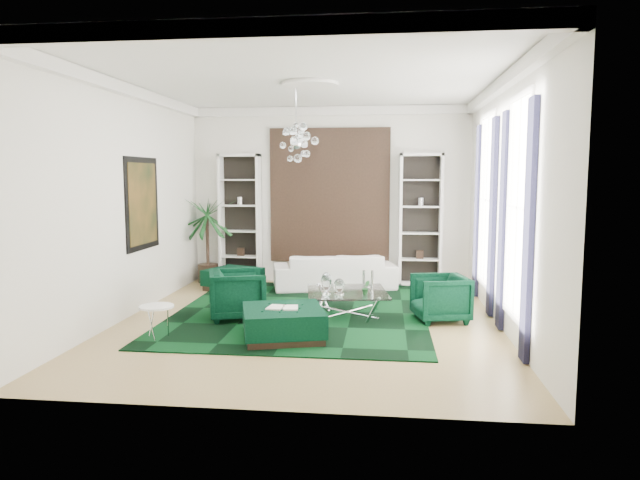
# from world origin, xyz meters

# --- Properties ---
(floor) EXTENTS (6.00, 7.00, 0.02)m
(floor) POSITION_xyz_m (0.00, 0.00, -0.01)
(floor) COLOR tan
(floor) RESTS_ON ground
(ceiling) EXTENTS (6.00, 7.00, 0.02)m
(ceiling) POSITION_xyz_m (0.00, 0.00, 3.81)
(ceiling) COLOR white
(ceiling) RESTS_ON ground
(wall_back) EXTENTS (6.00, 0.02, 3.80)m
(wall_back) POSITION_xyz_m (0.00, 3.51, 1.90)
(wall_back) COLOR white
(wall_back) RESTS_ON ground
(wall_front) EXTENTS (6.00, 0.02, 3.80)m
(wall_front) POSITION_xyz_m (0.00, -3.51, 1.90)
(wall_front) COLOR white
(wall_front) RESTS_ON ground
(wall_left) EXTENTS (0.02, 7.00, 3.80)m
(wall_left) POSITION_xyz_m (-3.01, 0.00, 1.90)
(wall_left) COLOR white
(wall_left) RESTS_ON ground
(wall_right) EXTENTS (0.02, 7.00, 3.80)m
(wall_right) POSITION_xyz_m (3.01, 0.00, 1.90)
(wall_right) COLOR white
(wall_right) RESTS_ON ground
(crown_molding) EXTENTS (6.00, 7.00, 0.18)m
(crown_molding) POSITION_xyz_m (0.00, 0.00, 3.70)
(crown_molding) COLOR white
(crown_molding) RESTS_ON ceiling
(ceiling_medallion) EXTENTS (0.90, 0.90, 0.05)m
(ceiling_medallion) POSITION_xyz_m (0.00, 0.30, 3.77)
(ceiling_medallion) COLOR white
(ceiling_medallion) RESTS_ON ceiling
(tapestry) EXTENTS (2.50, 0.06, 2.80)m
(tapestry) POSITION_xyz_m (0.00, 3.46, 1.90)
(tapestry) COLOR black
(tapestry) RESTS_ON wall_back
(shelving_left) EXTENTS (0.90, 0.38, 2.80)m
(shelving_left) POSITION_xyz_m (-1.95, 3.31, 1.40)
(shelving_left) COLOR white
(shelving_left) RESTS_ON floor
(shelving_right) EXTENTS (0.90, 0.38, 2.80)m
(shelving_right) POSITION_xyz_m (1.95, 3.31, 1.40)
(shelving_right) COLOR white
(shelving_right) RESTS_ON floor
(painting) EXTENTS (0.04, 1.30, 1.60)m
(painting) POSITION_xyz_m (-2.97, 0.60, 1.85)
(painting) COLOR black
(painting) RESTS_ON wall_left
(window_near) EXTENTS (0.03, 1.10, 2.90)m
(window_near) POSITION_xyz_m (2.99, -0.90, 1.90)
(window_near) COLOR white
(window_near) RESTS_ON wall_right
(curtain_near_a) EXTENTS (0.07, 0.30, 3.25)m
(curtain_near_a) POSITION_xyz_m (2.96, -1.68, 1.65)
(curtain_near_a) COLOR black
(curtain_near_a) RESTS_ON floor
(curtain_near_b) EXTENTS (0.07, 0.30, 3.25)m
(curtain_near_b) POSITION_xyz_m (2.96, -0.12, 1.65)
(curtain_near_b) COLOR black
(curtain_near_b) RESTS_ON floor
(window_far) EXTENTS (0.03, 1.10, 2.90)m
(window_far) POSITION_xyz_m (2.99, 1.50, 1.90)
(window_far) COLOR white
(window_far) RESTS_ON wall_right
(curtain_far_a) EXTENTS (0.07, 0.30, 3.25)m
(curtain_far_a) POSITION_xyz_m (2.96, 0.72, 1.65)
(curtain_far_a) COLOR black
(curtain_far_a) RESTS_ON floor
(curtain_far_b) EXTENTS (0.07, 0.30, 3.25)m
(curtain_far_b) POSITION_xyz_m (2.96, 2.28, 1.65)
(curtain_far_b) COLOR black
(curtain_far_b) RESTS_ON floor
(rug) EXTENTS (4.20, 5.00, 0.02)m
(rug) POSITION_xyz_m (-0.21, 0.66, 0.01)
(rug) COLOR black
(rug) RESTS_ON floor
(sofa) EXTENTS (2.64, 1.52, 0.72)m
(sofa) POSITION_xyz_m (0.17, 2.74, 0.36)
(sofa) COLOR silver
(sofa) RESTS_ON floor
(armchair_left) EXTENTS (1.12, 1.10, 0.81)m
(armchair_left) POSITION_xyz_m (-1.17, 0.06, 0.40)
(armchair_left) COLOR black
(armchair_left) RESTS_ON floor
(armchair_right) EXTENTS (0.98, 0.96, 0.75)m
(armchair_right) POSITION_xyz_m (2.10, 0.29, 0.38)
(armchair_right) COLOR black
(armchair_right) RESTS_ON floor
(coffee_table) EXTENTS (1.46, 1.46, 0.44)m
(coffee_table) POSITION_xyz_m (0.60, 0.36, 0.22)
(coffee_table) COLOR white
(coffee_table) RESTS_ON floor
(ottoman_side) EXTENTS (1.23, 1.23, 0.42)m
(ottoman_side) POSITION_xyz_m (-1.89, 2.43, 0.21)
(ottoman_side) COLOR black
(ottoman_side) RESTS_ON floor
(ottoman_front) EXTENTS (1.38, 1.38, 0.45)m
(ottoman_front) POSITION_xyz_m (-0.23, -1.00, 0.22)
(ottoman_front) COLOR black
(ottoman_front) RESTS_ON floor
(book) EXTENTS (0.44, 0.30, 0.03)m
(book) POSITION_xyz_m (-0.23, -1.00, 0.46)
(book) COLOR white
(book) RESTS_ON ottoman_front
(side_table) EXTENTS (0.63, 0.63, 0.47)m
(side_table) POSITION_xyz_m (-2.03, -1.20, 0.24)
(side_table) COLOR white
(side_table) RESTS_ON floor
(palm) EXTENTS (1.75, 1.75, 2.41)m
(palm) POSITION_xyz_m (-2.65, 3.15, 1.20)
(palm) COLOR #174A1E
(palm) RESTS_ON floor
(chandelier) EXTENTS (0.90, 0.90, 0.68)m
(chandelier) POSITION_xyz_m (-0.25, 0.44, 2.85)
(chandelier) COLOR white
(chandelier) RESTS_ON ceiling
(table_plant) EXTENTS (0.15, 0.13, 0.24)m
(table_plant) POSITION_xyz_m (0.92, 0.09, 0.56)
(table_plant) COLOR #174A1E
(table_plant) RESTS_ON coffee_table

